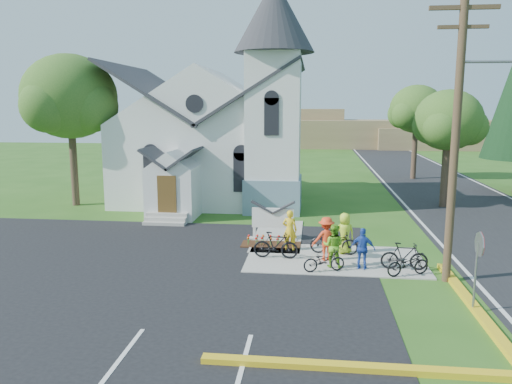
# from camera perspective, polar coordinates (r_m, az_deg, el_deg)

# --- Properties ---
(ground) EXTENTS (120.00, 120.00, 0.00)m
(ground) POSITION_cam_1_polar(r_m,az_deg,el_deg) (19.88, 4.65, -8.03)
(ground) COLOR #295418
(ground) RESTS_ON ground
(parking_lot) EXTENTS (20.00, 16.00, 0.02)m
(parking_lot) POSITION_cam_1_polar(r_m,az_deg,el_deg) (19.50, -16.85, -8.76)
(parking_lot) COLOR black
(parking_lot) RESTS_ON ground
(road) EXTENTS (8.00, 90.00, 0.02)m
(road) POSITION_cam_1_polar(r_m,az_deg,el_deg) (35.73, 21.75, -0.66)
(road) COLOR black
(road) RESTS_ON ground
(sidewalk) EXTENTS (7.00, 4.00, 0.05)m
(sidewalk) POSITION_cam_1_polar(r_m,az_deg,el_deg) (20.36, 8.96, -7.61)
(sidewalk) COLOR gray
(sidewalk) RESTS_ON ground
(church) EXTENTS (12.35, 12.00, 13.00)m
(church) POSITION_cam_1_polar(r_m,az_deg,el_deg) (31.99, -4.40, 8.30)
(church) COLOR silver
(church) RESTS_ON ground
(church_sign) EXTENTS (2.20, 0.40, 1.70)m
(church_sign) POSITION_cam_1_polar(r_m,az_deg,el_deg) (22.76, 1.94, -3.02)
(church_sign) COLOR gray
(church_sign) RESTS_ON ground
(flower_bed) EXTENTS (2.60, 1.10, 0.07)m
(flower_bed) POSITION_cam_1_polar(r_m,az_deg,el_deg) (22.13, 1.73, -6.04)
(flower_bed) COLOR #3A220F
(flower_bed) RESTS_ON ground
(utility_pole) EXTENTS (3.45, 0.28, 10.00)m
(utility_pole) POSITION_cam_1_polar(r_m,az_deg,el_deg) (18.08, 22.11, 6.95)
(utility_pole) COLOR #413120
(utility_pole) RESTS_ON ground
(stop_sign) EXTENTS (0.11, 0.76, 2.48)m
(stop_sign) POSITION_cam_1_polar(r_m,az_deg,el_deg) (16.09, 24.07, -6.57)
(stop_sign) COLOR gray
(stop_sign) RESTS_ON ground
(tree_lot_corner) EXTENTS (5.60, 5.60, 9.15)m
(tree_lot_corner) POSITION_cam_1_polar(r_m,az_deg,el_deg) (32.38, -20.53, 10.14)
(tree_lot_corner) COLOR #3C2A20
(tree_lot_corner) RESTS_ON ground
(tree_road_near) EXTENTS (4.00, 4.00, 7.05)m
(tree_road_near) POSITION_cam_1_polar(r_m,az_deg,el_deg) (31.93, 21.12, 7.60)
(tree_road_near) COLOR #3C2A20
(tree_road_near) RESTS_ON ground
(tree_road_mid) EXTENTS (4.40, 4.40, 7.80)m
(tree_road_mid) POSITION_cam_1_polar(r_m,az_deg,el_deg) (43.74, 17.88, 8.97)
(tree_road_mid) COLOR #3C2A20
(tree_road_mid) RESTS_ON ground
(distant_hills) EXTENTS (61.00, 10.00, 5.60)m
(distant_hills) POSITION_cam_1_polar(r_m,az_deg,el_deg) (75.40, 8.70, 6.75)
(distant_hills) COLOR brown
(distant_hills) RESTS_ON ground
(cyclist_0) EXTENTS (0.68, 0.49, 1.72)m
(cyclist_0) POSITION_cam_1_polar(r_m,az_deg,el_deg) (21.16, 3.87, -4.35)
(cyclist_0) COLOR yellow
(cyclist_0) RESTS_ON sidewalk
(bike_0) EXTENTS (1.66, 0.98, 0.82)m
(bike_0) POSITION_cam_1_polar(r_m,az_deg,el_deg) (18.69, 7.78, -7.78)
(bike_0) COLOR black
(bike_0) RESTS_ON sidewalk
(cyclist_1) EXTENTS (0.92, 0.79, 1.65)m
(cyclist_1) POSITION_cam_1_polar(r_m,az_deg,el_deg) (19.15, 8.83, -6.08)
(cyclist_1) COLOR #68B521
(cyclist_1) RESTS_ON sidewalk
(bike_1) EXTENTS (1.82, 0.58, 1.08)m
(bike_1) POSITION_cam_1_polar(r_m,az_deg,el_deg) (20.06, 2.27, -6.08)
(bike_1) COLOR black
(bike_1) RESTS_ON sidewalk
(cyclist_2) EXTENTS (0.98, 0.59, 1.56)m
(cyclist_2) POSITION_cam_1_polar(r_m,az_deg,el_deg) (19.13, 12.11, -6.34)
(cyclist_2) COLOR #2145A6
(cyclist_2) RESTS_ON sidewalk
(bike_2) EXTENTS (2.03, 0.91, 1.03)m
(bike_2) POSITION_cam_1_polar(r_m,az_deg,el_deg) (20.86, 8.90, -5.64)
(bike_2) COLOR black
(bike_2) RESTS_ON sidewalk
(cyclist_3) EXTENTS (1.23, 0.87, 1.73)m
(cyclist_3) POSITION_cam_1_polar(r_m,az_deg,el_deg) (19.94, 8.03, -5.30)
(cyclist_3) COLOR #F13E1A
(cyclist_3) RESTS_ON sidewalk
(bike_3) EXTENTS (1.74, 0.54, 1.04)m
(bike_3) POSITION_cam_1_polar(r_m,az_deg,el_deg) (19.48, 16.59, -7.05)
(bike_3) COLOR black
(bike_3) RESTS_ON sidewalk
(cyclist_4) EXTENTS (0.96, 0.77, 1.71)m
(cyclist_4) POSITION_cam_1_polar(r_m,az_deg,el_deg) (20.93, 10.09, -4.66)
(cyclist_4) COLOR #BAE32A
(cyclist_4) RESTS_ON sidewalk
(bike_4) EXTENTS (1.75, 1.16, 0.87)m
(bike_4) POSITION_cam_1_polar(r_m,az_deg,el_deg) (18.90, 16.96, -7.85)
(bike_4) COLOR black
(bike_4) RESTS_ON sidewalk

